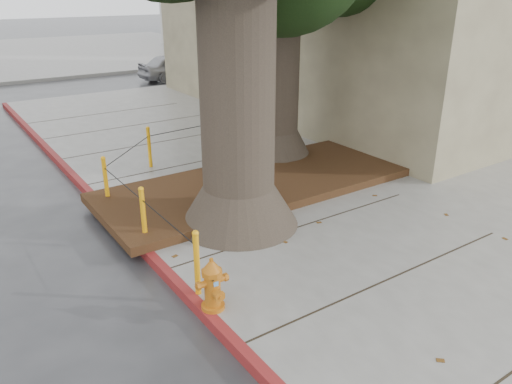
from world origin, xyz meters
The scene contains 9 objects.
ground centered at (0.00, 0.00, 0.00)m, with size 140.00×140.00×0.00m, color #28282B.
sidewalk_main centered at (6.00, 2.50, 0.07)m, with size 16.00×26.00×0.15m, color slate.
sidewalk_far centered at (6.00, 30.00, 0.07)m, with size 16.00×20.00×0.15m, color slate.
curb_red centered at (-2.00, 2.50, 0.07)m, with size 0.14×26.00×0.16m, color maroon.
planter_bed centered at (0.90, 3.90, 0.23)m, with size 6.40×2.60×0.16m, color black.
bollard_ring centered at (-0.87, 4.38, 0.66)m, with size 3.79×5.39×0.95m.
fire_hydrant centered at (-1.90, 0.79, 0.50)m, with size 0.38×0.34×0.73m.
car_silver centered at (5.53, 17.18, 0.58)m, with size 1.38×3.43×1.17m, color #A2A2A7.
car_red centered at (10.62, 19.21, 0.67)m, with size 1.41×4.04×1.33m, color maroon.
Camera 1 is at (-4.44, -3.92, 3.97)m, focal length 35.00 mm.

